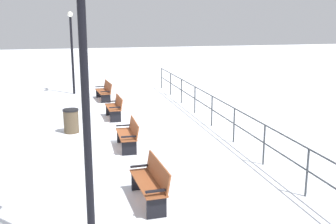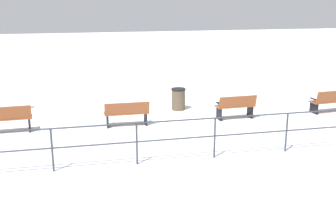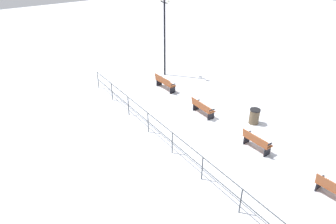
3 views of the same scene
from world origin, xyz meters
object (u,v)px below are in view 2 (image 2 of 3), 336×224
at_px(bench_nearest, 332,101).
at_px(bench_second, 236,106).
at_px(bench_fourth, 5,119).
at_px(bench_third, 127,113).
at_px(trash_bin, 178,99).

bearing_deg(bench_nearest, bench_second, 85.50).
bearing_deg(bench_second, bench_fourth, 87.03).
distance_m(bench_nearest, bench_second, 3.94).
height_order(bench_third, bench_fourth, bench_fourth).
bearing_deg(bench_second, bench_third, 87.44).
bearing_deg(bench_second, bench_nearest, -91.47).
xyz_separation_m(bench_third, trash_bin, (1.71, -2.25, -0.03)).
height_order(bench_nearest, bench_third, bench_nearest).
xyz_separation_m(bench_fourth, trash_bin, (1.64, -6.18, -0.07)).
bearing_deg(bench_nearest, bench_fourth, 84.50).
bearing_deg(bench_fourth, trash_bin, -78.23).
distance_m(bench_second, trash_bin, 2.42).
distance_m(bench_third, trash_bin, 2.83).
height_order(bench_second, bench_fourth, bench_fourth).
bearing_deg(bench_third, bench_second, -89.78).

